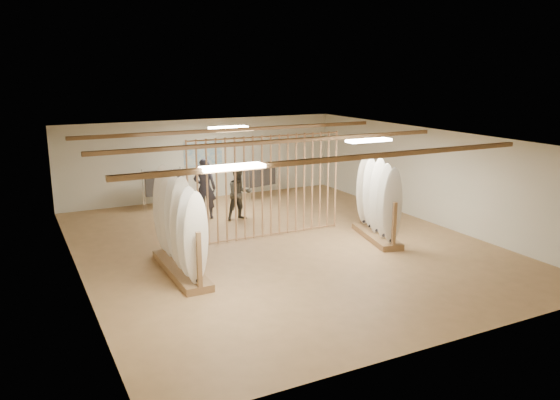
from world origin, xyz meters
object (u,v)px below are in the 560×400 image
rack_left (180,241)px  shopper_b (239,191)px  shopper_a (205,184)px  clothing_rack_a (163,183)px  rack_right (377,213)px  clothing_rack_b (260,175)px

rack_left → shopper_b: (2.93, 3.59, 0.15)m
shopper_b → rack_left: bearing=-129.0°
shopper_a → shopper_b: 1.09m
shopper_b → clothing_rack_a: bearing=127.3°
rack_right → shopper_a: 5.37m
rack_left → shopper_a: bearing=63.9°
clothing_rack_b → rack_left: bearing=-142.1°
shopper_b → clothing_rack_b: bearing=52.3°
clothing_rack_b → shopper_b: 2.79m
rack_right → shopper_a: (-3.42, 4.12, 0.34)m
rack_left → shopper_a: (2.06, 4.22, 0.30)m
shopper_a → shopper_b: size_ratio=1.16×
rack_right → shopper_a: rack_right is taller
clothing_rack_b → rack_right: bearing=-94.9°
rack_left → clothing_rack_b: size_ratio=2.06×
rack_right → clothing_rack_b: size_ratio=1.73×
clothing_rack_a → clothing_rack_b: size_ratio=1.01×
clothing_rack_b → shopper_b: bearing=-141.3°
rack_right → clothing_rack_b: 5.75m
clothing_rack_a → shopper_b: shopper_b is taller
rack_left → rack_right: 5.49m
clothing_rack_a → clothing_rack_b: (3.45, -0.09, -0.01)m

